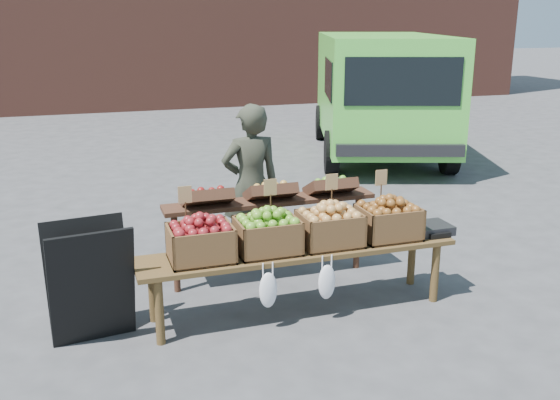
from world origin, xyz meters
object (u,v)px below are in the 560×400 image
object	(u,v)px
display_bench	(299,280)
crate_golden_apples	(201,243)
vendor	(251,185)
chalkboard_sign	(90,282)
crate_russet_pears	(267,236)
crate_red_apples	(330,229)
crate_green_apples	(388,222)
delivery_van	(379,96)
back_table	(271,228)
weighing_scale	(430,228)

from	to	relation	value
display_bench	crate_golden_apples	xyz separation A→B (m)	(-0.82, 0.00, 0.42)
vendor	chalkboard_sign	world-z (taller)	vendor
crate_russet_pears	crate_red_apples	xyz separation A→B (m)	(0.55, 0.00, 0.00)
crate_golden_apples	crate_green_apples	size ratio (longest dim) A/B	1.00
delivery_van	vendor	distance (m)	5.67
delivery_van	crate_russet_pears	distance (m)	6.77
back_table	crate_russet_pears	world-z (taller)	back_table
crate_green_apples	vendor	bearing A→B (deg)	126.08
back_table	display_bench	distance (m)	0.76
vendor	back_table	xyz separation A→B (m)	(0.05, -0.50, -0.29)
crate_golden_apples	crate_russet_pears	world-z (taller)	same
back_table	crate_golden_apples	size ratio (longest dim) A/B	4.20
back_table	chalkboard_sign	bearing A→B (deg)	-158.02
delivery_van	crate_russet_pears	bearing A→B (deg)	-105.70
crate_russet_pears	weighing_scale	size ratio (longest dim) A/B	1.47
chalkboard_sign	crate_red_apples	size ratio (longest dim) A/B	1.91
crate_red_apples	crate_golden_apples	bearing A→B (deg)	180.00
display_bench	weighing_scale	size ratio (longest dim) A/B	7.94
vendor	weighing_scale	xyz separation A→B (m)	(1.32, -1.22, -0.20)
crate_russet_pears	weighing_scale	bearing A→B (deg)	0.00
delivery_van	crate_golden_apples	size ratio (longest dim) A/B	9.52
delivery_van	crate_green_apples	distance (m)	6.21
chalkboard_sign	crate_red_apples	bearing A→B (deg)	-8.51
crate_red_apples	crate_russet_pears	bearing A→B (deg)	180.00
vendor	display_bench	distance (m)	1.33
crate_red_apples	crate_green_apples	bearing A→B (deg)	0.00
display_bench	crate_russet_pears	world-z (taller)	crate_russet_pears
crate_golden_apples	crate_russet_pears	distance (m)	0.55
crate_red_apples	weighing_scale	distance (m)	0.98
delivery_van	display_bench	distance (m)	6.65
display_bench	crate_russet_pears	size ratio (longest dim) A/B	5.40
delivery_van	crate_russet_pears	size ratio (longest dim) A/B	9.52
vendor	display_bench	world-z (taller)	vendor
chalkboard_sign	crate_golden_apples	bearing A→B (deg)	-10.40
chalkboard_sign	crate_russet_pears	xyz separation A→B (m)	(1.40, -0.05, 0.23)
back_table	crate_russet_pears	xyz separation A→B (m)	(-0.26, -0.72, 0.19)
vendor	chalkboard_sign	size ratio (longest dim) A/B	1.71
back_table	display_bench	world-z (taller)	back_table
crate_red_apples	chalkboard_sign	bearing A→B (deg)	178.53
chalkboard_sign	display_bench	size ratio (longest dim) A/B	0.35
vendor	crate_golden_apples	world-z (taller)	vendor
display_bench	crate_red_apples	xyz separation A→B (m)	(0.28, 0.00, 0.42)
display_bench	crate_green_apples	distance (m)	0.93
crate_red_apples	weighing_scale	size ratio (longest dim) A/B	1.47
delivery_van	display_bench	xyz separation A→B (m)	(-3.57, -5.56, -0.78)
crate_russet_pears	crate_golden_apples	bearing A→B (deg)	180.00
chalkboard_sign	crate_russet_pears	distance (m)	1.42
crate_green_apples	crate_red_apples	bearing A→B (deg)	180.00
display_bench	crate_russet_pears	distance (m)	0.51
delivery_van	crate_red_apples	bearing A→B (deg)	-101.68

